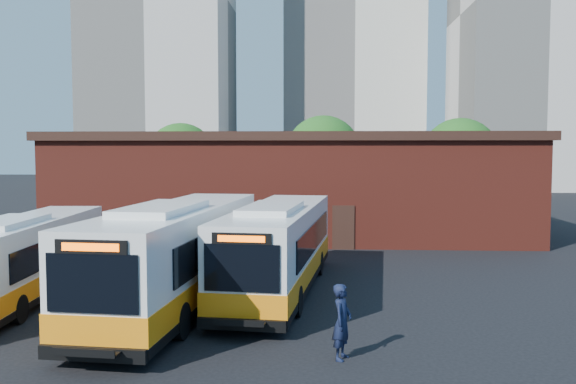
# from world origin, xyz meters

# --- Properties ---
(ground) EXTENTS (220.00, 220.00, 0.00)m
(ground) POSITION_xyz_m (0.00, 0.00, 0.00)
(ground) COLOR black
(bus_west) EXTENTS (3.00, 11.42, 3.08)m
(bus_west) POSITION_xyz_m (-8.86, 2.29, 1.40)
(bus_west) COLOR white
(bus_west) RESTS_ON ground
(bus_midwest) EXTENTS (3.94, 13.60, 3.66)m
(bus_midwest) POSITION_xyz_m (-3.15, 1.72, 1.66)
(bus_midwest) COLOR white
(bus_midwest) RESTS_ON ground
(bus_mideast) EXTENTS (3.90, 12.82, 3.45)m
(bus_mideast) POSITION_xyz_m (0.18, 4.08, 1.56)
(bus_mideast) COLOR white
(bus_mideast) RESTS_ON ground
(transit_worker) EXTENTS (0.69, 0.84, 1.97)m
(transit_worker) POSITION_xyz_m (2.32, -3.39, 0.98)
(transit_worker) COLOR #111833
(transit_worker) RESTS_ON ground
(depot_building) EXTENTS (28.60, 12.60, 6.40)m
(depot_building) POSITION_xyz_m (0.00, 20.00, 3.26)
(depot_building) COLOR maroon
(depot_building) RESTS_ON ground
(tree_west) EXTENTS (6.00, 6.00, 7.65)m
(tree_west) POSITION_xyz_m (-10.00, 32.00, 4.64)
(tree_west) COLOR #382314
(tree_west) RESTS_ON ground
(tree_mid) EXTENTS (6.56, 6.56, 8.36)m
(tree_mid) POSITION_xyz_m (2.00, 34.00, 5.08)
(tree_mid) COLOR #382314
(tree_mid) RESTS_ON ground
(tree_east) EXTENTS (6.24, 6.24, 7.96)m
(tree_east) POSITION_xyz_m (13.00, 31.00, 4.83)
(tree_east) COLOR #382314
(tree_east) RESTS_ON ground
(tower_center) EXTENTS (22.00, 20.00, 61.20)m
(tower_center) POSITION_xyz_m (7.00, 86.00, 30.34)
(tower_center) COLOR silver
(tower_center) RESTS_ON ground
(tower_right) EXTENTS (18.00, 18.00, 49.20)m
(tower_right) POSITION_xyz_m (30.00, 68.00, 24.34)
(tower_right) COLOR beige
(tower_right) RESTS_ON ground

